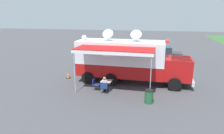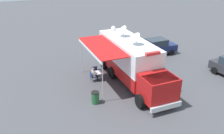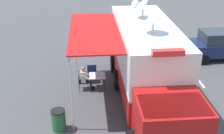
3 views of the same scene
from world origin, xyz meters
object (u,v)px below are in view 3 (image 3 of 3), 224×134
at_px(seated_responder, 85,78).
at_px(traffic_cone, 126,52).
at_px(folding_chair_at_table, 81,80).
at_px(trash_bin, 59,120).
at_px(car_behind_truck, 219,45).
at_px(water_bottle, 98,73).
at_px(command_truck, 147,63).
at_px(folding_table, 97,76).
at_px(folding_chair_beside_table, 92,72).

distance_m(seated_responder, traffic_cone, 4.91).
height_order(folding_chair_at_table, trash_bin, trash_bin).
bearing_deg(car_behind_truck, traffic_cone, -10.66).
bearing_deg(traffic_cone, water_bottle, 61.70).
xyz_separation_m(water_bottle, trash_bin, (1.87, 3.33, -0.38)).
bearing_deg(command_truck, water_bottle, -36.46).
distance_m(folding_table, folding_chair_at_table, 0.82).
height_order(folding_table, folding_chair_beside_table, folding_chair_beside_table).
relative_size(folding_chair_at_table, trash_bin, 0.96).
height_order(folding_table, water_bottle, water_bottle).
relative_size(trash_bin, traffic_cone, 1.57).
bearing_deg(car_behind_truck, seated_responder, 19.37).
bearing_deg(command_truck, traffic_cone, -90.16).
bearing_deg(car_behind_truck, folding_chair_beside_table, 14.67).
bearing_deg(folding_chair_beside_table, command_truck, 135.48).
bearing_deg(folding_chair_at_table, water_bottle, -174.33).
bearing_deg(traffic_cone, trash_bin, 61.24).
distance_m(traffic_cone, car_behind_truck, 5.79).
xyz_separation_m(water_bottle, car_behind_truck, (-7.78, -2.87, 0.05)).
height_order(folding_chair_beside_table, trash_bin, trash_bin).
distance_m(command_truck, folding_table, 2.90).
bearing_deg(folding_table, seated_responder, 1.06).
relative_size(water_bottle, car_behind_truck, 0.05).
distance_m(folding_table, seated_responder, 0.61).
xyz_separation_m(folding_chair_beside_table, traffic_cone, (-2.38, -3.17, -0.23)).
distance_m(water_bottle, seated_responder, 0.68).
bearing_deg(water_bottle, folding_table, 62.29).
bearing_deg(folding_table, folding_chair_at_table, 0.21).
xyz_separation_m(command_truck, trash_bin, (3.98, 1.78, -1.49)).
relative_size(folding_chair_at_table, car_behind_truck, 0.20).
relative_size(command_truck, folding_chair_at_table, 11.02).
relative_size(folding_chair_at_table, folding_chair_beside_table, 1.00).
xyz_separation_m(folding_chair_at_table, folding_chair_beside_table, (-0.58, -0.85, 0.00)).
height_order(water_bottle, trash_bin, water_bottle).
distance_m(water_bottle, car_behind_truck, 8.29).
bearing_deg(car_behind_truck, water_bottle, 20.27).
xyz_separation_m(folding_table, folding_chair_beside_table, (0.22, -0.85, -0.16)).
height_order(trash_bin, traffic_cone, trash_bin).
distance_m(folding_chair_at_table, folding_chair_beside_table, 1.03).
distance_m(trash_bin, car_behind_truck, 11.48).
relative_size(water_bottle, folding_chair_beside_table, 0.26).
relative_size(folding_chair_beside_table, seated_responder, 0.70).
distance_m(folding_chair_beside_table, traffic_cone, 3.97).
xyz_separation_m(command_truck, folding_table, (2.15, -1.47, -1.27)).
distance_m(command_truck, traffic_cone, 5.74).
bearing_deg(seated_responder, folding_chair_at_table, -2.55).
bearing_deg(water_bottle, car_behind_truck, -159.73).
bearing_deg(seated_responder, command_truck, 152.06).
bearing_deg(water_bottle, folding_chair_beside_table, -71.44).
bearing_deg(command_truck, trash_bin, 24.12).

